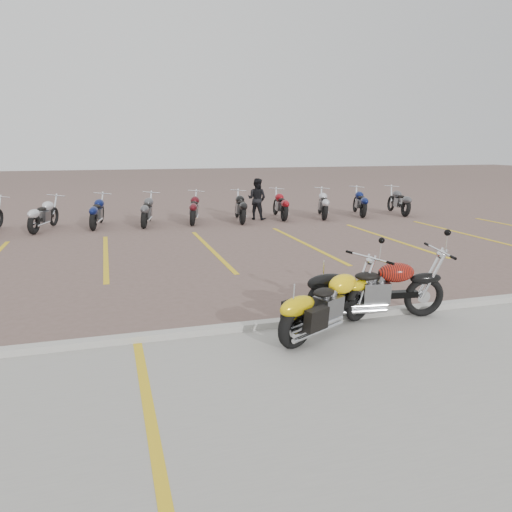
# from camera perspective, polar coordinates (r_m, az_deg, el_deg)

# --- Properties ---
(ground) EXTENTS (100.00, 100.00, 0.00)m
(ground) POSITION_cam_1_polar(r_m,az_deg,el_deg) (9.58, -0.31, -3.97)
(ground) COLOR brown
(ground) RESTS_ON ground
(concrete_apron) EXTENTS (60.00, 5.00, 0.01)m
(concrete_apron) POSITION_cam_1_polar(r_m,az_deg,el_deg) (5.72, 13.05, -16.24)
(concrete_apron) COLOR #9E9B93
(concrete_apron) RESTS_ON ground
(curb) EXTENTS (60.00, 0.18, 0.12)m
(curb) POSITION_cam_1_polar(r_m,az_deg,el_deg) (7.76, 3.89, -7.57)
(curb) COLOR #ADAAA3
(curb) RESTS_ON ground
(parking_stripes) EXTENTS (38.00, 5.50, 0.01)m
(parking_stripes) POSITION_cam_1_polar(r_m,az_deg,el_deg) (13.35, -5.15, 0.76)
(parking_stripes) COLOR gold
(parking_stripes) RESTS_ON ground
(apron_stripe) EXTENTS (0.12, 5.00, 0.00)m
(apron_stripe) POSITION_cam_1_polar(r_m,az_deg,el_deg) (5.10, -11.59, -19.88)
(apron_stripe) COLOR gold
(apron_stripe) RESTS_ON concrete_apron
(yellow_cruiser) EXTENTS (1.93, 1.10, 0.87)m
(yellow_cruiser) POSITION_cam_1_polar(r_m,az_deg,el_deg) (7.34, 7.98, -5.79)
(yellow_cruiser) COLOR black
(yellow_cruiser) RESTS_ON ground
(flame_cruiser) EXTENTS (2.27, 0.47, 0.94)m
(flame_cruiser) POSITION_cam_1_polar(r_m,az_deg,el_deg) (8.07, 13.22, -4.04)
(flame_cruiser) COLOR black
(flame_cruiser) RESTS_ON ground
(person_b) EXTENTS (0.94, 0.92, 1.53)m
(person_b) POSITION_cam_1_polar(r_m,az_deg,el_deg) (18.61, 0.11, 6.54)
(person_b) COLOR black
(person_b) RESTS_ON ground
(bg_bike_row) EXTENTS (17.54, 2.09, 1.10)m
(bg_bike_row) POSITION_cam_1_polar(r_m,az_deg,el_deg) (18.02, -7.22, 5.55)
(bg_bike_row) COLOR black
(bg_bike_row) RESTS_ON ground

